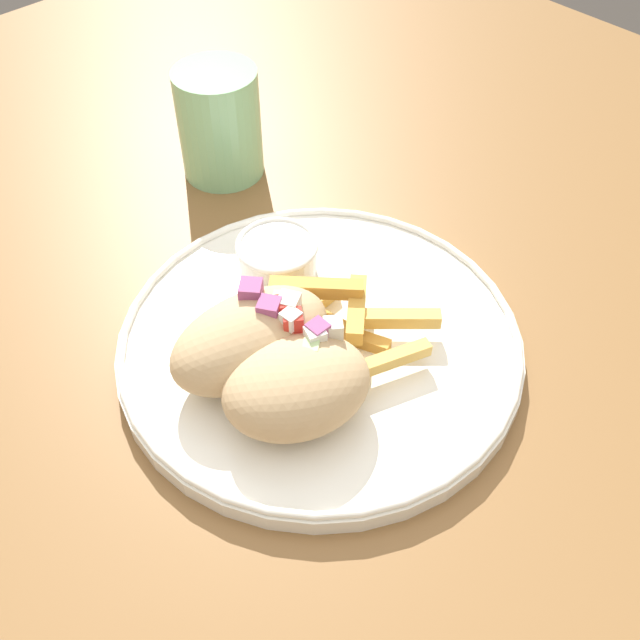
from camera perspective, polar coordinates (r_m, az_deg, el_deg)
table at (r=0.64m, az=-3.34°, el=-5.87°), size 1.29×1.29×0.78m
plate at (r=0.56m, az=0.00°, el=-1.69°), size 0.30×0.30×0.02m
pita_sandwich_near at (r=0.49m, az=-1.78°, el=-4.98°), size 0.12×0.11×0.06m
pita_sandwich_far at (r=0.52m, az=-5.25°, el=-1.42°), size 0.13×0.09×0.06m
fries_pile at (r=0.55m, az=1.18°, el=-0.16°), size 0.13×0.13×0.04m
sauce_ramekin at (r=0.60m, az=-3.26°, el=4.94°), size 0.07×0.07×0.03m
water_glass at (r=0.72m, az=-7.63°, el=14.30°), size 0.08×0.08×0.10m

